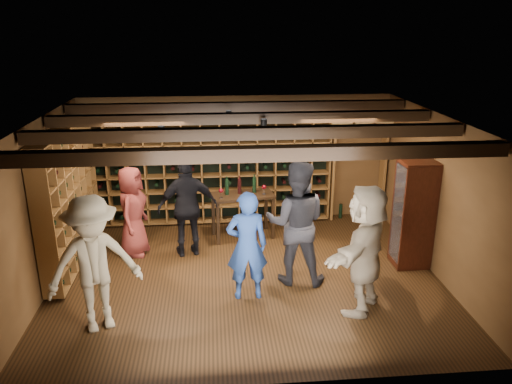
{
  "coord_description": "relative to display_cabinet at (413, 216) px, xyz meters",
  "views": [
    {
      "loc": [
        -0.49,
        -7.04,
        3.84
      ],
      "look_at": [
        0.16,
        0.2,
        1.35
      ],
      "focal_mm": 35.0,
      "sensor_mm": 36.0,
      "label": 1
    }
  ],
  "objects": [
    {
      "name": "guest_red_floral",
      "position": [
        -4.59,
        0.81,
        -0.07
      ],
      "size": [
        0.64,
        0.85,
        1.57
      ],
      "primitive_type": "imported",
      "rotation": [
        0.0,
        0.0,
        1.37
      ],
      "color": "maroon",
      "rests_on": "ground"
    },
    {
      "name": "wine_rack_back",
      "position": [
        -3.24,
        2.13,
        0.29
      ],
      "size": [
        4.65,
        0.3,
        2.2
      ],
      "color": "brown",
      "rests_on": "ground"
    },
    {
      "name": "tasting_table",
      "position": [
        -2.68,
        1.36,
        -0.11
      ],
      "size": [
        1.2,
        0.74,
        1.13
      ],
      "rotation": [
        0.0,
        0.0,
        0.17
      ],
      "color": "black",
      "rests_on": "ground"
    },
    {
      "name": "guest_khaki",
      "position": [
        -4.74,
        -1.4,
        0.06
      ],
      "size": [
        1.36,
        1.08,
        1.84
      ],
      "primitive_type": "imported",
      "rotation": [
        0.0,
        0.0,
        0.38
      ],
      "color": "gray",
      "rests_on": "ground"
    },
    {
      "name": "room_shell",
      "position": [
        -2.71,
        -0.15,
        1.56
      ],
      "size": [
        6.0,
        6.0,
        6.0
      ],
      "color": "brown",
      "rests_on": "ground"
    },
    {
      "name": "guest_beige",
      "position": [
        -1.18,
        -1.25,
        0.06
      ],
      "size": [
        1.42,
        1.7,
        1.83
      ],
      "primitive_type": "imported",
      "rotation": [
        0.0,
        0.0,
        4.1
      ],
      "color": "tan",
      "rests_on": "ground"
    },
    {
      "name": "guest_woman_black",
      "position": [
        -3.65,
        0.7,
        0.01
      ],
      "size": [
        1.08,
        0.61,
        1.73
      ],
      "primitive_type": "imported",
      "rotation": [
        0.0,
        0.0,
        3.33
      ],
      "color": "black",
      "rests_on": "ground"
    },
    {
      "name": "man_grey_suit",
      "position": [
        -1.98,
        -0.38,
        0.11
      ],
      "size": [
        1.07,
        0.91,
        1.93
      ],
      "primitive_type": "imported",
      "rotation": [
        0.0,
        0.0,
        2.93
      ],
      "color": "black",
      "rests_on": "ground"
    },
    {
      "name": "ground",
      "position": [
        -2.71,
        -0.2,
        -0.86
      ],
      "size": [
        6.0,
        6.0,
        0.0
      ],
      "primitive_type": "plane",
      "color": "#34200E",
      "rests_on": "ground"
    },
    {
      "name": "display_cabinet",
      "position": [
        0.0,
        0.0,
        0.0
      ],
      "size": [
        0.55,
        0.5,
        1.75
      ],
      "color": "#3A150B",
      "rests_on": "ground"
    },
    {
      "name": "wine_rack_left",
      "position": [
        -5.54,
        0.62,
        0.29
      ],
      "size": [
        0.3,
        2.65,
        2.2
      ],
      "color": "brown",
      "rests_on": "ground"
    },
    {
      "name": "man_blue_shirt",
      "position": [
        -2.75,
        -0.8,
        -0.04
      ],
      "size": [
        0.61,
        0.41,
        1.63
      ],
      "primitive_type": "imported",
      "rotation": [
        0.0,
        0.0,
        3.18
      ],
      "color": "navy",
      "rests_on": "ground"
    },
    {
      "name": "crate_shelf",
      "position": [
        -0.31,
        2.12,
        0.71
      ],
      "size": [
        1.2,
        0.32,
        2.07
      ],
      "color": "brown",
      "rests_on": "ground"
    }
  ]
}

